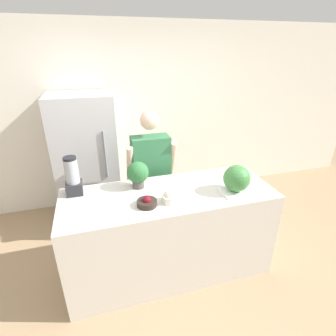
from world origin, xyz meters
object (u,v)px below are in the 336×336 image
at_px(blender, 73,177).
at_px(person, 151,177).
at_px(watermelon, 237,178).
at_px(potted_plant, 138,173).
at_px(bowl_cherries, 147,202).
at_px(bowl_cream, 170,197).
at_px(refrigerator, 87,159).

bearing_deg(blender, person, 24.43).
xyz_separation_m(watermelon, potted_plant, (-0.90, 0.35, 0.01)).
bearing_deg(bowl_cherries, bowl_cream, 0.32).
xyz_separation_m(person, potted_plant, (-0.23, -0.43, 0.28)).
xyz_separation_m(refrigerator, bowl_cherries, (0.51, -1.49, 0.12)).
distance_m(refrigerator, bowl_cream, 1.66).
distance_m(bowl_cherries, bowl_cream, 0.21).
bearing_deg(refrigerator, potted_plant, -66.02).
xyz_separation_m(refrigerator, blender, (-0.11, -1.09, 0.26)).
xyz_separation_m(person, bowl_cherries, (-0.22, -0.79, 0.16)).
xyz_separation_m(person, blender, (-0.84, -0.38, 0.30)).
distance_m(bowl_cream, potted_plant, 0.43).
bearing_deg(potted_plant, watermelon, -21.53).
height_order(person, bowl_cherries, person).
relative_size(refrigerator, watermelon, 6.69).
relative_size(bowl_cream, blender, 0.38).
distance_m(person, potted_plant, 0.56).
bearing_deg(person, bowl_cream, -90.40).
distance_m(person, blender, 0.97).
bearing_deg(watermelon, person, 130.53).
xyz_separation_m(bowl_cream, blender, (-0.83, 0.40, 0.12)).
relative_size(bowl_cherries, potted_plant, 0.66).
relative_size(bowl_cherries, bowl_cream, 1.25).
distance_m(refrigerator, potted_plant, 1.26).
distance_m(person, bowl_cherries, 0.83).
height_order(person, potted_plant, person).
xyz_separation_m(person, bowl_cream, (-0.01, -0.78, 0.18)).
xyz_separation_m(refrigerator, person, (0.73, -0.70, -0.04)).
bearing_deg(bowl_cherries, refrigerator, 109.04).
bearing_deg(potted_plant, bowl_cherries, -88.28).
bearing_deg(bowl_cherries, person, 74.52).
height_order(watermelon, bowl_cherries, watermelon).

